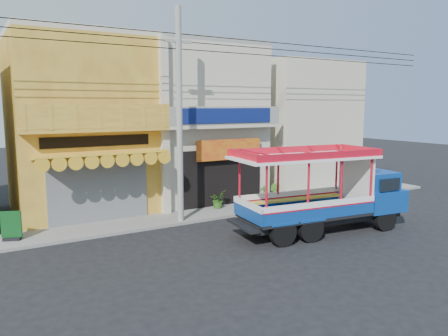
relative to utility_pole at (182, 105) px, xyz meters
name	(u,v)px	position (x,y,z in m)	size (l,w,h in m)	color
ground	(243,240)	(0.85, -3.30, -5.03)	(90.00, 90.00, 0.00)	black
sidewalk	(194,215)	(0.85, 0.70, -4.97)	(30.00, 2.00, 0.12)	slate
shophouse_left	(80,125)	(-3.15, 4.66, -0.92)	(6.00, 7.50, 8.24)	#B17827
shophouse_right	(193,122)	(2.85, 4.66, -0.93)	(6.00, 6.75, 8.24)	beige
party_pilaster	(165,129)	(-0.15, 1.55, -1.03)	(0.35, 0.30, 8.00)	beige
filler_building_right	(293,125)	(9.85, 4.70, -1.23)	(6.00, 6.00, 7.60)	beige
utility_pole	(182,105)	(0.00, 0.00, 0.00)	(28.00, 0.26, 9.00)	gray
songthaew_truck	(332,191)	(4.66, -4.07, -3.41)	(7.44, 3.14, 3.37)	black
green_sign	(11,228)	(-6.65, 0.70, -4.45)	(0.69, 0.53, 1.09)	black
potted_plant_a	(218,199)	(2.38, 1.20, -4.49)	(0.77, 0.67, 0.85)	#2E5D1A
potted_plant_b	(276,194)	(5.32, 0.46, -4.39)	(0.57, 0.46, 1.04)	#2E5D1A
potted_plant_c	(264,195)	(4.84, 0.81, -4.45)	(0.52, 0.52, 0.93)	#2E5D1A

